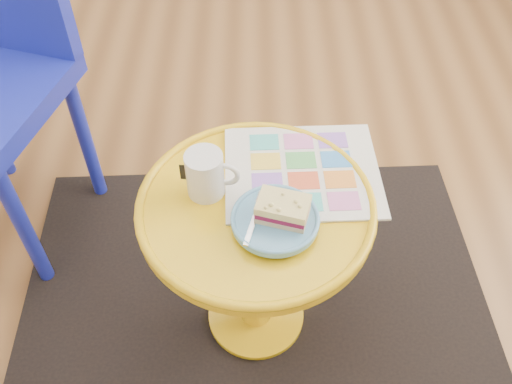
{
  "coord_description": "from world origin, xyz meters",
  "views": [
    {
      "loc": [
        0.51,
        -1.19,
        1.41
      ],
      "look_at": [
        0.51,
        -0.41,
        0.53
      ],
      "focal_mm": 40.0,
      "sensor_mm": 36.0,
      "label": 1
    }
  ],
  "objects_px": {
    "newspaper": "(302,171)",
    "mug": "(206,173)",
    "side_table": "(256,242)",
    "plate": "(275,220)"
  },
  "relations": [
    {
      "from": "newspaper",
      "to": "mug",
      "type": "height_order",
      "value": "mug"
    },
    {
      "from": "side_table",
      "to": "newspaper",
      "type": "relative_size",
      "value": 1.49
    },
    {
      "from": "mug",
      "to": "plate",
      "type": "height_order",
      "value": "mug"
    },
    {
      "from": "side_table",
      "to": "mug",
      "type": "height_order",
      "value": "mug"
    },
    {
      "from": "newspaper",
      "to": "plate",
      "type": "xyz_separation_m",
      "value": [
        -0.06,
        -0.15,
        0.02
      ]
    },
    {
      "from": "newspaper",
      "to": "mug",
      "type": "xyz_separation_m",
      "value": [
        -0.21,
        -0.05,
        0.05
      ]
    },
    {
      "from": "side_table",
      "to": "mug",
      "type": "bearing_deg",
      "value": 159.75
    },
    {
      "from": "plate",
      "to": "side_table",
      "type": "bearing_deg",
      "value": 123.66
    },
    {
      "from": "newspaper",
      "to": "plate",
      "type": "bearing_deg",
      "value": -115.23
    },
    {
      "from": "side_table",
      "to": "plate",
      "type": "xyz_separation_m",
      "value": [
        0.04,
        -0.06,
        0.16
      ]
    }
  ]
}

